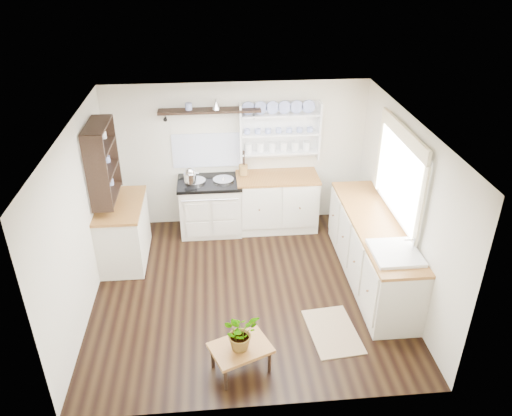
# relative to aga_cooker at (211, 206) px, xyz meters

# --- Properties ---
(floor) EXTENTS (4.00, 3.80, 0.01)m
(floor) POSITION_rel_aga_cooker_xyz_m (0.45, -1.57, -0.44)
(floor) COLOR black
(floor) RESTS_ON ground
(wall_back) EXTENTS (4.00, 0.02, 2.30)m
(wall_back) POSITION_rel_aga_cooker_xyz_m (0.45, 0.33, 0.71)
(wall_back) COLOR beige
(wall_back) RESTS_ON ground
(wall_right) EXTENTS (0.02, 3.80, 2.30)m
(wall_right) POSITION_rel_aga_cooker_xyz_m (2.45, -1.57, 0.71)
(wall_right) COLOR beige
(wall_right) RESTS_ON ground
(wall_left) EXTENTS (0.02, 3.80, 2.30)m
(wall_left) POSITION_rel_aga_cooker_xyz_m (-1.55, -1.57, 0.71)
(wall_left) COLOR beige
(wall_left) RESTS_ON ground
(ceiling) EXTENTS (4.00, 3.80, 0.01)m
(ceiling) POSITION_rel_aga_cooker_xyz_m (0.45, -1.57, 1.86)
(ceiling) COLOR white
(ceiling) RESTS_ON wall_back
(window) EXTENTS (0.08, 1.55, 1.22)m
(window) POSITION_rel_aga_cooker_xyz_m (2.40, -1.42, 1.12)
(window) COLOR white
(window) RESTS_ON wall_right
(aga_cooker) EXTENTS (0.97, 0.68, 0.90)m
(aga_cooker) POSITION_rel_aga_cooker_xyz_m (0.00, 0.00, 0.00)
(aga_cooker) COLOR beige
(aga_cooker) RESTS_ON floor
(back_cabinets) EXTENTS (1.27, 0.63, 0.90)m
(back_cabinets) POSITION_rel_aga_cooker_xyz_m (1.05, 0.03, 0.02)
(back_cabinets) COLOR beige
(back_cabinets) RESTS_ON floor
(right_cabinets) EXTENTS (0.62, 2.43, 0.90)m
(right_cabinets) POSITION_rel_aga_cooker_xyz_m (2.15, -1.47, 0.02)
(right_cabinets) COLOR beige
(right_cabinets) RESTS_ON floor
(belfast_sink) EXTENTS (0.55, 0.60, 0.45)m
(belfast_sink) POSITION_rel_aga_cooker_xyz_m (2.15, -2.22, 0.36)
(belfast_sink) COLOR white
(belfast_sink) RESTS_ON right_cabinets
(left_cabinets) EXTENTS (0.62, 1.13, 0.90)m
(left_cabinets) POSITION_rel_aga_cooker_xyz_m (-1.25, -0.67, 0.02)
(left_cabinets) COLOR beige
(left_cabinets) RESTS_ON floor
(plate_rack) EXTENTS (1.20, 0.22, 0.90)m
(plate_rack) POSITION_rel_aga_cooker_xyz_m (1.10, 0.29, 1.11)
(plate_rack) COLOR white
(plate_rack) RESTS_ON wall_back
(high_shelf) EXTENTS (1.50, 0.29, 0.16)m
(high_shelf) POSITION_rel_aga_cooker_xyz_m (0.05, 0.21, 1.46)
(high_shelf) COLOR black
(high_shelf) RESTS_ON wall_back
(left_shelving) EXTENTS (0.28, 0.80, 1.05)m
(left_shelving) POSITION_rel_aga_cooker_xyz_m (-1.39, -0.67, 1.11)
(left_shelving) COLOR black
(left_shelving) RESTS_ON wall_left
(kettle) EXTENTS (0.19, 0.19, 0.23)m
(kettle) POSITION_rel_aga_cooker_xyz_m (-0.28, -0.12, 0.60)
(kettle) COLOR silver
(kettle) RESTS_ON aga_cooker
(utensil_crock) EXTENTS (0.14, 0.14, 0.16)m
(utensil_crock) POSITION_rel_aga_cooker_xyz_m (0.53, 0.11, 0.55)
(utensil_crock) COLOR olive
(utensil_crock) RESTS_ON back_cabinets
(center_table) EXTENTS (0.74, 0.64, 0.34)m
(center_table) POSITION_rel_aga_cooker_xyz_m (0.28, -2.97, -0.15)
(center_table) COLOR brown
(center_table) RESTS_ON floor
(potted_plant) EXTENTS (0.48, 0.47, 0.41)m
(potted_plant) POSITION_rel_aga_cooker_xyz_m (0.28, -2.97, 0.10)
(potted_plant) COLOR #3F7233
(potted_plant) RESTS_ON center_table
(floor_rug) EXTENTS (0.63, 0.90, 0.02)m
(floor_rug) POSITION_rel_aga_cooker_xyz_m (1.41, -2.49, -0.44)
(floor_rug) COLOR olive
(floor_rug) RESTS_ON floor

